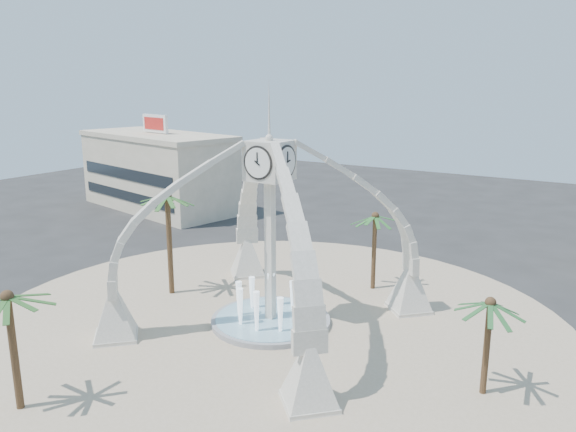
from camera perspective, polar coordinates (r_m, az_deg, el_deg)
The scene contains 9 objects.
ground at distance 38.47m, azimuth -1.76°, elevation -10.87°, with size 140.00×140.00×0.00m, color #282828.
plaza at distance 38.46m, azimuth -1.76°, elevation -10.83°, with size 40.00×40.00×0.06m, color tan.
clock_tower at distance 36.28m, azimuth -1.84°, elevation -1.49°, with size 17.94×17.94×16.30m.
fountain at distance 38.36m, azimuth -1.77°, elevation -10.47°, with size 8.00×8.00×3.62m.
building_nw at distance 73.43m, azimuth -13.09°, elevation 4.49°, with size 23.75×13.73×11.90m.
palm_east at distance 30.23m, azimuth 19.88°, elevation -8.40°, with size 3.71×3.71×5.75m.
palm_west at distance 42.38m, azimuth -12.18°, elevation 1.87°, with size 5.02×5.02×8.51m.
palm_north at distance 43.29m, azimuth 8.86°, elevation -0.11°, with size 4.89×4.89×6.60m.
palm_south at distance 29.99m, azimuth -26.63°, elevation -7.50°, with size 4.71×4.71×6.69m.
Camera 1 is at (19.61, -29.06, 15.85)m, focal length 35.00 mm.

